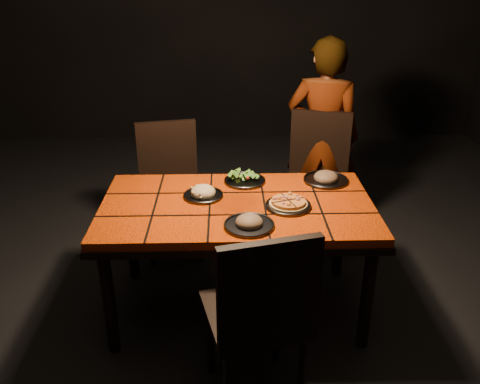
{
  "coord_description": "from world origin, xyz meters",
  "views": [
    {
      "loc": [
        -0.06,
        -2.69,
        2.06
      ],
      "look_at": [
        0.02,
        0.01,
        0.82
      ],
      "focal_mm": 38.0,
      "sensor_mm": 36.0,
      "label": 1
    }
  ],
  "objects_px": {
    "chair_far_left": "(170,180)",
    "chair_far_right": "(317,170)",
    "plate_pizza": "(288,204)",
    "plate_pasta": "(203,194)",
    "dining_table": "(237,215)",
    "diner": "(323,137)",
    "chair_near": "(261,311)"
  },
  "relations": [
    {
      "from": "dining_table",
      "to": "chair_far_right",
      "type": "height_order",
      "value": "chair_far_right"
    },
    {
      "from": "chair_far_right",
      "to": "plate_pizza",
      "type": "height_order",
      "value": "chair_far_right"
    },
    {
      "from": "chair_far_left",
      "to": "chair_far_right",
      "type": "height_order",
      "value": "chair_far_right"
    },
    {
      "from": "chair_far_left",
      "to": "plate_pizza",
      "type": "bearing_deg",
      "value": -58.98
    },
    {
      "from": "plate_pizza",
      "to": "plate_pasta",
      "type": "distance_m",
      "value": 0.52
    },
    {
      "from": "dining_table",
      "to": "chair_far_right",
      "type": "relative_size",
      "value": 1.59
    },
    {
      "from": "chair_near",
      "to": "chair_far_right",
      "type": "bearing_deg",
      "value": -121.59
    },
    {
      "from": "chair_far_right",
      "to": "plate_pizza",
      "type": "xyz_separation_m",
      "value": [
        -0.34,
        -0.97,
        0.19
      ]
    },
    {
      "from": "chair_far_left",
      "to": "chair_far_right",
      "type": "bearing_deg",
      "value": -5.68
    },
    {
      "from": "plate_pizza",
      "to": "dining_table",
      "type": "bearing_deg",
      "value": 168.66
    },
    {
      "from": "chair_near",
      "to": "chair_far_left",
      "type": "xyz_separation_m",
      "value": [
        -0.58,
        1.59,
        -0.02
      ]
    },
    {
      "from": "chair_far_left",
      "to": "diner",
      "type": "distance_m",
      "value": 1.24
    },
    {
      "from": "dining_table",
      "to": "chair_far_left",
      "type": "height_order",
      "value": "chair_far_left"
    },
    {
      "from": "chair_near",
      "to": "plate_pizza",
      "type": "height_order",
      "value": "chair_near"
    },
    {
      "from": "dining_table",
      "to": "plate_pizza",
      "type": "xyz_separation_m",
      "value": [
        0.29,
        -0.06,
        0.1
      ]
    },
    {
      "from": "dining_table",
      "to": "diner",
      "type": "xyz_separation_m",
      "value": [
        0.7,
        1.1,
        0.11
      ]
    },
    {
      "from": "dining_table",
      "to": "plate_pasta",
      "type": "distance_m",
      "value": 0.24
    },
    {
      "from": "chair_near",
      "to": "diner",
      "type": "distance_m",
      "value": 2.0
    },
    {
      "from": "plate_pizza",
      "to": "chair_far_left",
      "type": "bearing_deg",
      "value": 132.22
    },
    {
      "from": "plate_pasta",
      "to": "chair_far_right",
      "type": "bearing_deg",
      "value": 44.15
    },
    {
      "from": "plate_pasta",
      "to": "dining_table",
      "type": "bearing_deg",
      "value": -24.97
    },
    {
      "from": "chair_far_left",
      "to": "plate_pizza",
      "type": "relative_size",
      "value": 3.48
    },
    {
      "from": "chair_far_left",
      "to": "dining_table",
      "type": "bearing_deg",
      "value": -69.98
    },
    {
      "from": "chair_near",
      "to": "plate_pasta",
      "type": "bearing_deg",
      "value": -85.54
    },
    {
      "from": "chair_near",
      "to": "chair_far_right",
      "type": "relative_size",
      "value": 1.0
    },
    {
      "from": "plate_pasta",
      "to": "diner",
      "type": "bearing_deg",
      "value": 48.2
    },
    {
      "from": "diner",
      "to": "plate_pasta",
      "type": "height_order",
      "value": "diner"
    },
    {
      "from": "chair_far_left",
      "to": "chair_far_right",
      "type": "distance_m",
      "value": 1.13
    },
    {
      "from": "chair_far_right",
      "to": "chair_far_left",
      "type": "bearing_deg",
      "value": -159.57
    },
    {
      "from": "dining_table",
      "to": "plate_pizza",
      "type": "bearing_deg",
      "value": -11.34
    },
    {
      "from": "dining_table",
      "to": "chair_near",
      "type": "relative_size",
      "value": 1.59
    },
    {
      "from": "chair_far_left",
      "to": "plate_pizza",
      "type": "xyz_separation_m",
      "value": [
        0.78,
        -0.86,
        0.21
      ]
    }
  ]
}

